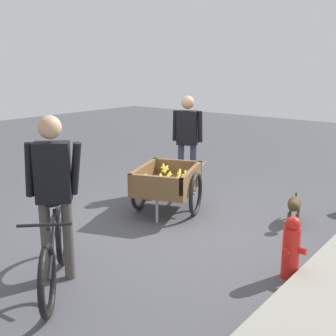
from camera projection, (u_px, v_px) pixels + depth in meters
name	position (u px, v px, depth m)	size (l,w,h in m)	color
ground_plane	(169.00, 223.00, 5.83)	(24.00, 24.00, 0.00)	#47474C
fruit_cart	(167.00, 184.00, 6.18)	(1.81, 1.31, 0.71)	brown
vendor_person	(187.00, 135.00, 7.11)	(0.31, 0.51, 1.65)	#333851
bicycle	(56.00, 253.00, 4.10)	(1.21, 1.22, 0.85)	black
cyclist_person	(54.00, 184.00, 4.09)	(0.39, 0.46, 1.70)	#4C4742
dog	(294.00, 205.00, 5.77)	(0.65, 0.31, 0.40)	#4C3823
fire_hydrant	(291.00, 248.00, 4.27)	(0.25, 0.25, 0.67)	red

